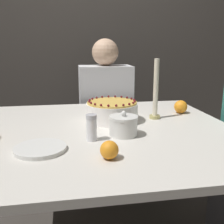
# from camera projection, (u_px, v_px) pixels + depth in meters

# --- Properties ---
(wall_behind) EXTENTS (8.00, 0.05, 2.60)m
(wall_behind) POSITION_uv_depth(u_px,v_px,m) (82.00, 27.00, 2.47)
(wall_behind) COLOR #4C4742
(wall_behind) RESTS_ON ground_plane
(dining_table) EXTENTS (1.31, 1.18, 0.73)m
(dining_table) POSITION_uv_depth(u_px,v_px,m) (101.00, 148.00, 1.30)
(dining_table) COLOR beige
(dining_table) RESTS_ON ground_plane
(cake) EXTENTS (0.27, 0.27, 0.12)m
(cake) POSITION_uv_depth(u_px,v_px,m) (112.00, 111.00, 1.40)
(cake) COLOR white
(cake) RESTS_ON dining_table
(sugar_bowl) EXTENTS (0.13, 0.13, 0.11)m
(sugar_bowl) POSITION_uv_depth(u_px,v_px,m) (123.00, 126.00, 1.17)
(sugar_bowl) COLOR silver
(sugar_bowl) RESTS_ON dining_table
(sugar_shaker) EXTENTS (0.05, 0.05, 0.11)m
(sugar_shaker) POSITION_uv_depth(u_px,v_px,m) (92.00, 127.00, 1.10)
(sugar_shaker) COLOR white
(sugar_shaker) RESTS_ON dining_table
(plate_stack) EXTENTS (0.20, 0.20, 0.02)m
(plate_stack) POSITION_uv_depth(u_px,v_px,m) (40.00, 149.00, 1.01)
(plate_stack) COLOR silver
(plate_stack) RESTS_ON dining_table
(candle) EXTENTS (0.06, 0.06, 0.33)m
(candle) POSITION_uv_depth(u_px,v_px,m) (156.00, 94.00, 1.42)
(candle) COLOR tan
(candle) RESTS_ON dining_table
(orange_fruit_1) EXTENTS (0.08, 0.08, 0.08)m
(orange_fruit_1) POSITION_uv_depth(u_px,v_px,m) (181.00, 107.00, 1.56)
(orange_fruit_1) COLOR orange
(orange_fruit_1) RESTS_ON dining_table
(orange_fruit_2) EXTENTS (0.07, 0.07, 0.07)m
(orange_fruit_2) POSITION_uv_depth(u_px,v_px,m) (109.00, 150.00, 0.93)
(orange_fruit_2) COLOR orange
(orange_fruit_2) RESTS_ON dining_table
(person_man_blue_shirt) EXTENTS (0.40, 0.34, 1.18)m
(person_man_blue_shirt) POSITION_uv_depth(u_px,v_px,m) (106.00, 124.00, 2.10)
(person_man_blue_shirt) COLOR #2D2D38
(person_man_blue_shirt) RESTS_ON ground_plane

